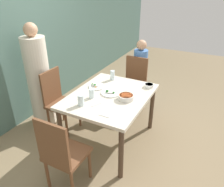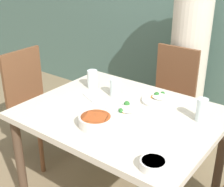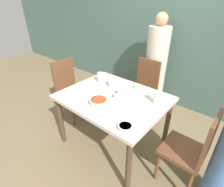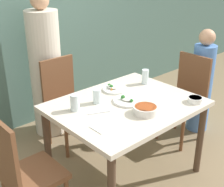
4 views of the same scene
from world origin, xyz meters
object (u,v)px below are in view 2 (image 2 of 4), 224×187
(person_adult, at_px, (188,64))
(bowl_curry, at_px, (96,121))
(plate_rice_adult, at_px, (127,111))
(chair_adult_spot, at_px, (169,99))
(glass_water_tall, at_px, (115,88))

(person_adult, height_order, bowl_curry, person_adult)
(plate_rice_adult, bearing_deg, chair_adult_spot, 97.91)
(bowl_curry, xyz_separation_m, plate_rice_adult, (0.05, 0.24, -0.02))
(chair_adult_spot, bearing_deg, bowl_curry, -86.75)
(chair_adult_spot, bearing_deg, glass_water_tall, -98.76)
(bowl_curry, xyz_separation_m, glass_water_tall, (-0.16, 0.40, 0.03))
(chair_adult_spot, bearing_deg, person_adult, 90.00)
(person_adult, bearing_deg, bowl_curry, -87.54)
(chair_adult_spot, distance_m, glass_water_tall, 0.73)
(glass_water_tall, bearing_deg, plate_rice_adult, -36.66)
(chair_adult_spot, distance_m, bowl_curry, 1.09)
(chair_adult_spot, xyz_separation_m, glass_water_tall, (-0.10, -0.65, 0.30))
(plate_rice_adult, height_order, glass_water_tall, glass_water_tall)
(glass_water_tall, bearing_deg, chair_adult_spot, 81.24)
(bowl_curry, distance_m, glass_water_tall, 0.43)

